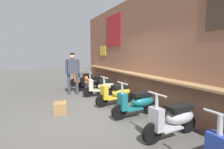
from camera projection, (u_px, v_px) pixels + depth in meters
name	position (u px, v px, depth m)	size (l,w,h in m)	color
ground_plane	(93.00, 115.00, 4.70)	(31.59, 31.59, 0.00)	#56544F
market_stall_facade	(152.00, 49.00, 5.35)	(11.28, 0.61, 3.69)	#8C5B44
scooter_orange	(85.00, 78.00, 8.95)	(0.49, 1.40, 0.97)	orange
scooter_black	(92.00, 82.00, 7.89)	(0.46, 1.40, 0.97)	black
scooter_cream	(102.00, 86.00, 6.82)	(0.50, 1.40, 0.97)	beige
scooter_yellow	(117.00, 93.00, 5.66)	(0.50, 1.40, 0.97)	gold
scooter_teal	(138.00, 102.00, 4.60)	(0.46, 1.40, 0.97)	#197075
scooter_silver	(174.00, 118.00, 3.44)	(0.46, 1.40, 0.97)	#B2B5BA
shopper_with_handbag	(73.00, 69.00, 6.98)	(0.28, 0.67, 1.74)	#383D4C
merchandise_crate	(60.00, 108.00, 4.88)	(0.43, 0.35, 0.30)	olive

